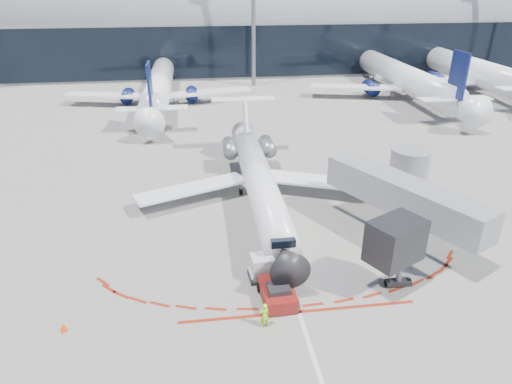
{
  "coord_description": "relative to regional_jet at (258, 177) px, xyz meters",
  "views": [
    {
      "loc": [
        -5.24,
        -31.91,
        17.81
      ],
      "look_at": [
        -0.98,
        0.01,
        2.35
      ],
      "focal_mm": 32.0,
      "sensor_mm": 36.0,
      "label": 1
    }
  ],
  "objects": [
    {
      "name": "ramp_worker",
      "position": [
        -1.81,
        -15.67,
        -1.4
      ],
      "size": [
        0.66,
        0.53,
        1.57
      ],
      "primitive_type": "imported",
      "rotation": [
        0.0,
        0.0,
        3.46
      ],
      "color": "#9CF71A",
      "rests_on": "ground"
    },
    {
      "name": "light_mast_centre",
      "position": [
        5.36,
        44.75,
        10.32
      ],
      "size": [
        0.7,
        0.7,
        25.0
      ],
      "primitive_type": "cylinder",
      "color": "slate",
      "rests_on": "ground"
    },
    {
      "name": "terminal_building",
      "position": [
        0.36,
        61.73,
        6.34
      ],
      "size": [
        150.0,
        24.15,
        24.0
      ],
      "color": "gray",
      "rests_on": "ground"
    },
    {
      "name": "safety_cone_left",
      "position": [
        -12.82,
        -14.58,
        -1.91
      ],
      "size": [
        0.4,
        0.4,
        0.55
      ],
      "primitive_type": "cone",
      "color": "#FF4205",
      "rests_on": "ground"
    },
    {
      "name": "uld_container",
      "position": [
        -1.27,
        -11.2,
        -1.37
      ],
      "size": [
        1.85,
        1.61,
        1.65
      ],
      "rotation": [
        0.0,
        0.0,
        0.07
      ],
      "color": "black",
      "rests_on": "ground"
    },
    {
      "name": "bg_airliner_1",
      "position": [
        -10.24,
        34.37,
        3.05
      ],
      "size": [
        32.37,
        34.28,
        10.47
      ],
      "primitive_type": null,
      "color": "white",
      "rests_on": "ground"
    },
    {
      "name": "bg_airliner_2",
      "position": [
        28.1,
        34.2,
        3.53
      ],
      "size": [
        35.34,
        37.42,
        11.43
      ],
      "primitive_type": null,
      "color": "white",
      "rests_on": "ground"
    },
    {
      "name": "jet_bridge",
      "position": [
        10.16,
        -6.26,
        0.82
      ],
      "size": [
        10.03,
        15.2,
        4.9
      ],
      "color": "gray",
      "rests_on": "ground"
    },
    {
      "name": "bg_airliner_3",
      "position": [
        41.58,
        38.84,
        3.84
      ],
      "size": [
        37.24,
        39.43,
        12.05
      ],
      "primitive_type": null,
      "color": "white",
      "rests_on": "ground"
    },
    {
      "name": "apron_stop_bar",
      "position": [
        0.36,
        -14.75,
        -2.18
      ],
      "size": [
        14.0,
        0.25,
        0.01
      ],
      "primitive_type": "cube",
      "color": "maroon",
      "rests_on": "ground"
    },
    {
      "name": "apron_centerline",
      "position": [
        0.36,
        -1.25,
        -2.18
      ],
      "size": [
        0.25,
        40.0,
        0.01
      ],
      "primitive_type": "cube",
      "color": "silver",
      "rests_on": "ground"
    },
    {
      "name": "regional_jet",
      "position": [
        0.0,
        0.0,
        0.0
      ],
      "size": [
        21.17,
        26.11,
        6.54
      ],
      "color": "white",
      "rests_on": "ground"
    },
    {
      "name": "pushback_tug",
      "position": [
        -0.7,
        -13.55,
        -1.63
      ],
      "size": [
        2.19,
        4.84,
        1.25
      ],
      "rotation": [
        0.0,
        0.0,
        0.05
      ],
      "color": "#5E120D",
      "rests_on": "ground"
    },
    {
      "name": "ground",
      "position": [
        0.36,
        -3.25,
        -2.18
      ],
      "size": [
        260.0,
        260.0,
        0.0
      ],
      "primitive_type": "plane",
      "color": "slate",
      "rests_on": "ground"
    }
  ]
}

